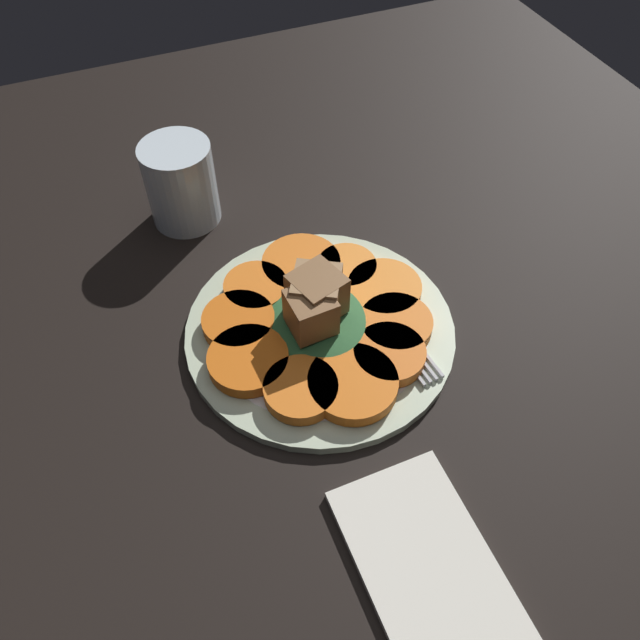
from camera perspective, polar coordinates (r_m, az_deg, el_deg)
table_slab at (r=62.79cm, az=-0.00°, el=-1.78°), size 120.00×120.00×2.00cm
plate at (r=61.59cm, az=-0.00°, el=-0.93°), size 26.48×26.48×1.05cm
carrot_slice_0 at (r=61.14cm, az=-7.46°, el=-0.14°), size 7.11×7.11×1.40cm
carrot_slice_1 at (r=58.23cm, az=-6.58°, el=-3.66°), size 7.58×7.58×1.40cm
carrot_slice_2 at (r=56.08cm, az=-1.77°, el=-6.35°), size 6.75×6.75×1.40cm
carrot_slice_3 at (r=56.50cm, az=3.10°, el=-5.78°), size 8.21×8.21×1.40cm
carrot_slice_4 at (r=58.59cm, az=6.36°, el=-3.14°), size 6.80×6.80×1.40cm
carrot_slice_5 at (r=60.86cm, az=6.94°, el=-0.39°), size 7.11×7.11×1.40cm
carrot_slice_6 at (r=63.69cm, az=5.89°, el=2.81°), size 7.54×7.54×1.40cm
carrot_slice_7 at (r=65.42cm, az=2.46°, el=4.74°), size 6.21×6.21×1.40cm
carrot_slice_8 at (r=65.70cm, az=-1.73°, el=5.03°), size 8.25×8.25×1.40cm
carrot_slice_9 at (r=63.79cm, az=-5.89°, el=2.91°), size 6.52×6.52×1.40cm
center_pile at (r=59.24cm, az=-0.15°, el=1.02°), size 11.30×10.17×6.25cm
fork at (r=62.26cm, az=5.61°, el=0.64°), size 19.50×3.55×0.40cm
water_glass at (r=72.51cm, az=-12.60°, el=12.06°), size 7.82×7.82×9.56cm
napkin at (r=51.55cm, az=9.78°, el=-21.35°), size 16.55×9.93×0.80cm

